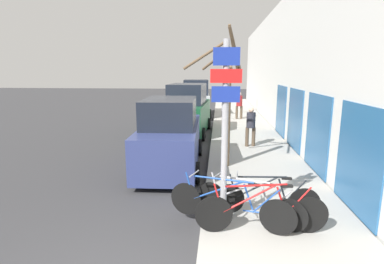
{
  "coord_description": "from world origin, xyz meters",
  "views": [
    {
      "loc": [
        1.31,
        -2.84,
        3.11
      ],
      "look_at": [
        0.48,
        6.43,
        1.22
      ],
      "focal_mm": 28.0,
      "sensor_mm": 36.0,
      "label": 1
    }
  ],
  "objects": [
    {
      "name": "parked_car_2",
      "position": [
        -0.28,
        17.83,
        1.15
      ],
      "size": [
        2.23,
        4.55,
        2.55
      ],
      "rotation": [
        0.0,
        0.0,
        0.07
      ],
      "color": "#B2B7BC",
      "rests_on": "ground"
    },
    {
      "name": "parked_car_1",
      "position": [
        -0.22,
        11.84,
        1.13
      ],
      "size": [
        2.21,
        4.67,
        2.51
      ],
      "rotation": [
        0.0,
        0.0,
        -0.06
      ],
      "color": "#144728",
      "rests_on": "ground"
    },
    {
      "name": "bicycle_0",
      "position": [
        2.13,
        2.37,
        0.56
      ],
      "size": [
        2.46,
        0.44,
        0.97
      ],
      "rotation": [
        0.0,
        0.0,
        1.64
      ],
      "color": "black",
      "rests_on": "sidewalk_curb"
    },
    {
      "name": "pedestrian_far",
      "position": [
        2.59,
        16.14,
        1.12
      ],
      "size": [
        0.44,
        0.37,
        1.67
      ],
      "rotation": [
        0.0,
        0.0,
        3.16
      ],
      "color": "#4C3D2D",
      "rests_on": "sidewalk_curb"
    },
    {
      "name": "traffic_light",
      "position": [
        1.54,
        17.51,
        3.03
      ],
      "size": [
        0.2,
        0.3,
        4.5
      ],
      "color": "#939399",
      "rests_on": "sidewalk_curb"
    },
    {
      "name": "sidewalk_curb",
      "position": [
        2.6,
        14.0,
        0.07
      ],
      "size": [
        3.2,
        32.0,
        0.15
      ],
      "color": "#9E9B93",
      "rests_on": "ground"
    },
    {
      "name": "bicycle_1",
      "position": [
        1.54,
        2.64,
        0.56
      ],
      "size": [
        2.42,
        0.93,
        0.95
      ],
      "rotation": [
        0.0,
        0.0,
        1.22
      ],
      "color": "black",
      "rests_on": "sidewalk_curb"
    },
    {
      "name": "bicycle_3",
      "position": [
        2.33,
        3.08,
        0.53
      ],
      "size": [
        2.16,
        0.44,
        0.88
      ],
      "rotation": [
        0.0,
        0.0,
        1.51
      ],
      "color": "black",
      "rests_on": "sidewalk_curb"
    },
    {
      "name": "building_facade",
      "position": [
        4.35,
        13.91,
        3.22
      ],
      "size": [
        0.23,
        32.0,
        6.5
      ],
      "color": "silver",
      "rests_on": "ground"
    },
    {
      "name": "bicycle_2",
      "position": [
        1.93,
        2.8,
        0.53
      ],
      "size": [
        2.09,
        1.03,
        0.9
      ],
      "rotation": [
        0.0,
        0.0,
        1.12
      ],
      "color": "black",
      "rests_on": "sidewalk_curb"
    },
    {
      "name": "street_tree",
      "position": [
        1.53,
        6.41,
        2.21
      ],
      "size": [
        1.79,
        1.93,
        4.32
      ],
      "color": "brown",
      "rests_on": "sidewalk_curb"
    },
    {
      "name": "parked_car_0",
      "position": [
        -0.22,
        6.5,
        1.03
      ],
      "size": [
        2.09,
        4.69,
        2.27
      ],
      "rotation": [
        0.0,
        0.0,
        0.04
      ],
      "color": "navy",
      "rests_on": "ground"
    },
    {
      "name": "ground_plane",
      "position": [
        0.0,
        11.2,
        0.0
      ],
      "size": [
        80.0,
        80.0,
        0.0
      ],
      "primitive_type": "plane",
      "color": "#333335"
    },
    {
      "name": "signpost",
      "position": [
        1.43,
        2.69,
        2.07
      ],
      "size": [
        0.57,
        0.14,
        3.53
      ],
      "color": "#939399",
      "rests_on": "sidewalk_curb"
    },
    {
      "name": "pedestrian_near",
      "position": [
        2.59,
        9.02,
        1.06
      ],
      "size": [
        0.41,
        0.35,
        1.57
      ],
      "rotation": [
        0.0,
        0.0,
        3.35
      ],
      "color": "#4C3D2D",
      "rests_on": "sidewalk_curb"
    }
  ]
}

